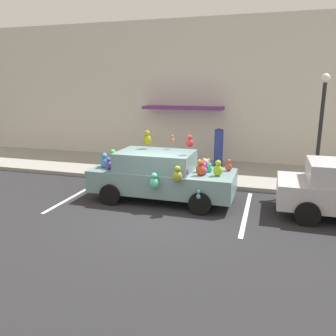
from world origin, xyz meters
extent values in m
plane|color=#262628|center=(0.00, 0.00, 0.00)|extent=(60.00, 60.00, 0.00)
cube|color=gray|center=(0.00, 5.00, 0.07)|extent=(24.00, 4.00, 0.15)
cube|color=beige|center=(0.00, 7.15, 3.20)|extent=(24.00, 0.30, 6.40)
cube|color=#652D72|center=(-0.93, 6.60, 2.55)|extent=(3.60, 1.10, 0.12)
cube|color=silver|center=(2.39, 1.00, 0.00)|extent=(0.12, 3.60, 0.01)
cube|color=silver|center=(-3.13, 1.00, 0.00)|extent=(0.12, 3.60, 0.01)
cube|color=gray|center=(-0.23, 1.32, 0.64)|extent=(4.45, 1.72, 0.68)
cube|color=gray|center=(-0.46, 1.32, 1.26)|extent=(2.32, 1.51, 0.56)
cylinder|color=black|center=(1.15, 2.18, 0.32)|extent=(0.64, 0.22, 0.64)
cylinder|color=black|center=(1.15, 0.47, 0.32)|extent=(0.64, 0.22, 0.64)
cylinder|color=black|center=(-1.61, 2.18, 0.32)|extent=(0.64, 0.22, 0.64)
cylinder|color=black|center=(-1.61, 0.47, 0.32)|extent=(0.64, 0.22, 0.64)
ellipsoid|color=#B14337|center=(1.74, 1.78, 1.11)|extent=(0.21, 0.18, 0.25)
sphere|color=#B14337|center=(1.74, 1.78, 1.29)|extent=(0.14, 0.14, 0.14)
ellipsoid|color=olive|center=(0.52, 0.35, 1.07)|extent=(0.27, 0.22, 0.32)
sphere|color=olive|center=(0.52, 0.35, 1.30)|extent=(0.17, 0.17, 0.17)
ellipsoid|color=#48E25C|center=(-2.04, 1.62, 1.15)|extent=(0.29, 0.23, 0.34)
sphere|color=#48E25C|center=(-2.04, 1.62, 1.38)|extent=(0.18, 0.18, 0.18)
ellipsoid|color=#B14D97|center=(1.11, 1.11, 1.11)|extent=(0.20, 0.17, 0.24)
sphere|color=#B14D97|center=(1.11, 1.11, 1.27)|extent=(0.13, 0.13, 0.13)
ellipsoid|color=#4E78BD|center=(-2.12, 1.07, 1.10)|extent=(0.19, 0.16, 0.22)
sphere|color=#4E78BD|center=(-2.12, 1.07, 1.25)|extent=(0.12, 0.12, 0.12)
ellipsoid|color=#9B5F40|center=(-0.09, 1.90, 1.83)|extent=(0.16, 0.13, 0.19)
sphere|color=#9B5F40|center=(-0.09, 1.90, 1.96)|extent=(0.10, 0.10, 0.10)
ellipsoid|color=#AE44DC|center=(-1.04, 1.42, 1.08)|extent=(0.16, 0.13, 0.19)
sphere|color=#AE44DC|center=(-1.04, 1.42, 1.21)|extent=(0.10, 0.10, 0.10)
ellipsoid|color=teal|center=(-2.06, 1.04, 1.15)|extent=(0.28, 0.23, 0.33)
sphere|color=teal|center=(-2.06, 1.04, 1.37)|extent=(0.18, 0.18, 0.18)
ellipsoid|color=#87AF1F|center=(1.53, 1.09, 1.15)|extent=(0.27, 0.22, 0.32)
sphere|color=#87AF1F|center=(1.53, 1.09, 1.37)|extent=(0.17, 0.17, 0.17)
ellipsoid|color=#3F1BA5|center=(-2.15, 1.21, 1.14)|extent=(0.27, 0.22, 0.32)
sphere|color=#3F1BA5|center=(-2.15, 1.21, 1.36)|extent=(0.17, 0.17, 0.17)
ellipsoid|color=#4BC291|center=(-0.16, 0.35, 0.82)|extent=(0.27, 0.22, 0.32)
sphere|color=#4BC291|center=(-0.16, 0.35, 1.05)|extent=(0.17, 0.17, 0.17)
ellipsoid|color=#BCBF52|center=(0.93, 1.38, 1.12)|extent=(0.23, 0.19, 0.27)
sphere|color=#BCBF52|center=(0.93, 1.38, 1.30)|extent=(0.14, 0.14, 0.14)
ellipsoid|color=#AF3E1F|center=(1.04, 0.98, 1.14)|extent=(0.27, 0.22, 0.32)
sphere|color=#AF3E1F|center=(1.04, 0.98, 1.36)|extent=(0.17, 0.17, 0.17)
ellipsoid|color=#B32B2D|center=(0.66, 1.14, 1.89)|extent=(0.22, 0.18, 0.26)
sphere|color=#B32B2D|center=(0.66, 1.14, 2.07)|extent=(0.14, 0.14, 0.14)
ellipsoid|color=#57ACC3|center=(1.12, 0.40, 0.56)|extent=(0.16, 0.13, 0.19)
sphere|color=#57ACC3|center=(1.12, 0.40, 0.69)|extent=(0.10, 0.10, 0.10)
ellipsoid|color=purple|center=(1.10, 1.46, 1.09)|extent=(0.18, 0.14, 0.21)
sphere|color=purple|center=(1.10, 1.46, 1.23)|extent=(0.11, 0.11, 0.11)
ellipsoid|color=#1BE483|center=(1.22, 1.47, 1.08)|extent=(0.16, 0.13, 0.19)
sphere|color=#1BE483|center=(1.22, 1.47, 1.21)|extent=(0.10, 0.10, 0.10)
ellipsoid|color=olive|center=(-0.87, 1.73, 1.83)|extent=(0.27, 0.22, 0.32)
sphere|color=olive|center=(-0.87, 1.73, 2.06)|extent=(0.17, 0.17, 0.17)
ellipsoid|color=#9C2291|center=(0.61, 0.72, 1.14)|extent=(0.26, 0.22, 0.31)
sphere|color=#9C2291|center=(0.61, 0.72, 1.36)|extent=(0.17, 0.17, 0.17)
ellipsoid|color=#5F44CE|center=(-1.86, 0.91, 1.11)|extent=(0.22, 0.18, 0.26)
sphere|color=#5F44CE|center=(-1.86, 0.91, 1.29)|extent=(0.14, 0.14, 0.14)
cylinder|color=black|center=(3.95, 2.25, 0.32)|extent=(0.64, 0.22, 0.64)
cylinder|color=black|center=(3.95, 0.49, 0.32)|extent=(0.64, 0.22, 0.64)
ellipsoid|color=beige|center=(0.64, 3.99, 0.38)|extent=(0.37, 0.31, 0.46)
sphere|color=beige|center=(0.64, 3.99, 0.71)|extent=(0.26, 0.26, 0.26)
sphere|color=beige|center=(0.55, 3.99, 0.80)|extent=(0.11, 0.11, 0.11)
sphere|color=beige|center=(0.73, 3.99, 0.80)|extent=(0.11, 0.11, 0.11)
cylinder|color=black|center=(4.43, 3.50, 1.88)|extent=(0.12, 0.12, 3.46)
sphere|color=#EAEACC|center=(4.43, 3.50, 3.75)|extent=(0.28, 0.28, 0.28)
cylinder|color=#2C3995|center=(0.82, 5.86, 0.93)|extent=(0.37, 0.37, 1.56)
sphere|color=tan|center=(0.82, 5.86, 1.81)|extent=(0.20, 0.20, 0.20)
camera|label=1|loc=(2.90, -8.39, 3.54)|focal=36.31mm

